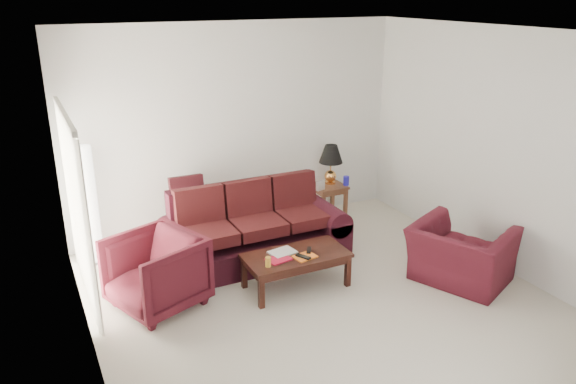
% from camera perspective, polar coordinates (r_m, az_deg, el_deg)
% --- Properties ---
extents(floor, '(5.00, 5.00, 0.00)m').
position_cam_1_polar(floor, '(6.66, 3.29, -10.79)').
color(floor, beige).
rests_on(floor, ground).
extents(blinds, '(0.10, 2.00, 2.16)m').
position_cam_1_polar(blinds, '(6.69, -20.75, -1.69)').
color(blinds, silver).
rests_on(blinds, ground).
extents(sofa, '(2.44, 1.11, 0.99)m').
position_cam_1_polar(sofa, '(7.32, -3.39, -3.49)').
color(sofa, black).
rests_on(sofa, ground).
extents(throw_pillow, '(0.47, 0.24, 0.48)m').
position_cam_1_polar(throw_pillow, '(7.81, -10.22, -0.05)').
color(throw_pillow, black).
rests_on(throw_pillow, sofa).
extents(end_table, '(0.50, 0.50, 0.53)m').
position_cam_1_polar(end_table, '(8.84, 4.09, -0.90)').
color(end_table, '#5B281F').
rests_on(end_table, ground).
extents(table_lamp, '(0.45, 0.45, 0.62)m').
position_cam_1_polar(table_lamp, '(8.73, 4.36, 2.81)').
color(table_lamp, '#DF9645').
rests_on(table_lamp, end_table).
extents(clock, '(0.15, 0.09, 0.14)m').
position_cam_1_polar(clock, '(8.49, 3.31, 0.67)').
color(clock, silver).
rests_on(clock, end_table).
extents(blue_canister, '(0.10, 0.10, 0.14)m').
position_cam_1_polar(blue_canister, '(8.74, 5.93, 1.15)').
color(blue_canister, '#201BB0').
rests_on(blue_canister, end_table).
extents(picture_frame, '(0.17, 0.18, 0.05)m').
position_cam_1_polar(picture_frame, '(8.82, 2.53, 1.44)').
color(picture_frame, white).
rests_on(picture_frame, end_table).
extents(floor_lamp, '(0.33, 0.33, 1.60)m').
position_cam_1_polar(floor_lamp, '(7.61, -19.57, -1.25)').
color(floor_lamp, white).
rests_on(floor_lamp, ground).
extents(armchair_left, '(1.20, 1.18, 0.85)m').
position_cam_1_polar(armchair_left, '(6.49, -13.28, -7.94)').
color(armchair_left, '#410F17').
rests_on(armchair_left, ground).
extents(armchair_right, '(1.34, 1.41, 0.72)m').
position_cam_1_polar(armchair_right, '(7.17, 17.14, -6.10)').
color(armchair_right, '#420F19').
rests_on(armchair_right, ground).
extents(coffee_table, '(1.25, 0.64, 0.43)m').
position_cam_1_polar(coffee_table, '(6.80, 0.82, -7.96)').
color(coffee_table, black).
rests_on(coffee_table, ground).
extents(magazine_red, '(0.31, 0.25, 0.02)m').
position_cam_1_polar(magazine_red, '(6.57, -0.96, -6.84)').
color(magazine_red, '#AD112B').
rests_on(magazine_red, coffee_table).
extents(magazine_white, '(0.34, 0.28, 0.02)m').
position_cam_1_polar(magazine_white, '(6.73, -0.56, -6.13)').
color(magazine_white, beige).
rests_on(magazine_white, coffee_table).
extents(magazine_orange, '(0.29, 0.24, 0.01)m').
position_cam_1_polar(magazine_orange, '(6.63, 1.72, -6.58)').
color(magazine_orange, orange).
rests_on(magazine_orange, coffee_table).
extents(remote_a, '(0.14, 0.19, 0.02)m').
position_cam_1_polar(remote_a, '(6.58, 1.56, -6.57)').
color(remote_a, black).
rests_on(remote_a, coffee_table).
extents(remote_b, '(0.13, 0.16, 0.02)m').
position_cam_1_polar(remote_b, '(6.74, 2.15, -5.91)').
color(remote_b, black).
rests_on(remote_b, coffee_table).
extents(yellow_glass, '(0.08, 0.08, 0.11)m').
position_cam_1_polar(yellow_glass, '(6.40, -2.03, -7.10)').
color(yellow_glass, gold).
rests_on(yellow_glass, coffee_table).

